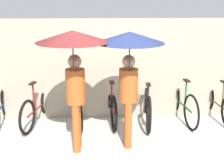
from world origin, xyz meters
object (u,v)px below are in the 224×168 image
parked_bicycle_1 (38,107)px  parked_bicycle_3 (111,104)px  parked_bicycle_4 (147,105)px  pedestrian_center (129,55)px  parked_bicycle_5 (182,103)px  parked_bicycle_6 (217,103)px  parked_bicycle_2 (74,105)px  pedestrian_leading (73,55)px  parked_bicycle_0 (1,106)px

parked_bicycle_1 → parked_bicycle_3: size_ratio=0.95×
parked_bicycle_4 → pedestrian_center: pedestrian_center is taller
parked_bicycle_1 → parked_bicycle_3: bearing=-74.8°
parked_bicycle_5 → parked_bicycle_6: parked_bicycle_5 is taller
parked_bicycle_1 → parked_bicycle_2: bearing=-78.4°
parked_bicycle_2 → parked_bicycle_4: 1.51m
parked_bicycle_3 → parked_bicycle_4: bearing=-102.5°
parked_bicycle_2 → parked_bicycle_6: size_ratio=0.95×
parked_bicycle_3 → parked_bicycle_6: size_ratio=0.98×
parked_bicycle_6 → pedestrian_center: bearing=113.9°
parked_bicycle_4 → pedestrian_center: size_ratio=0.87×
parked_bicycle_2 → pedestrian_leading: pedestrian_leading is taller
pedestrian_leading → pedestrian_center: (0.89, 0.11, -0.03)m
parked_bicycle_4 → parked_bicycle_0: bearing=94.8°
parked_bicycle_0 → parked_bicycle_5: parked_bicycle_5 is taller
pedestrian_leading → parked_bicycle_0: bearing=-34.1°
parked_bicycle_5 → parked_bicycle_2: bearing=84.4°
parked_bicycle_6 → pedestrian_center: (-2.00, -1.17, 1.27)m
parked_bicycle_2 → parked_bicycle_4: (1.51, -0.02, -0.00)m
parked_bicycle_0 → parked_bicycle_6: parked_bicycle_0 is taller
parked_bicycle_3 → parked_bicycle_5: 1.50m
parked_bicycle_1 → parked_bicycle_4: (2.25, -0.04, 0.02)m
parked_bicycle_4 → parked_bicycle_6: 1.50m
pedestrian_center → parked_bicycle_5: bearing=-134.0°
parked_bicycle_3 → parked_bicycle_1: bearing=88.1°
parked_bicycle_1 → parked_bicycle_5: bearing=-76.5°
parked_bicycle_0 → parked_bicycle_2: 1.50m
parked_bicycle_5 → parked_bicycle_4: bearing=89.3°
parked_bicycle_3 → pedestrian_leading: 1.98m
parked_bicycle_2 → parked_bicycle_5: parked_bicycle_5 is taller
pedestrian_leading → pedestrian_center: size_ratio=1.02×
parked_bicycle_2 → parked_bicycle_6: (3.01, 0.01, -0.00)m
parked_bicycle_2 → parked_bicycle_5: 2.26m
parked_bicycle_2 → parked_bicycle_5: bearing=-101.5°
parked_bicycle_2 → parked_bicycle_4: bearing=-104.0°
parked_bicycle_1 → parked_bicycle_3: 1.50m
parked_bicycle_5 → pedestrian_center: bearing=127.2°
parked_bicycle_5 → parked_bicycle_1: bearing=83.8°
parked_bicycle_0 → pedestrian_leading: bearing=-133.9°
parked_bicycle_0 → parked_bicycle_4: parked_bicycle_0 is taller
parked_bicycle_1 → parked_bicycle_6: (3.76, 0.00, 0.02)m
parked_bicycle_4 → parked_bicycle_5: (0.75, 0.08, 0.00)m
parked_bicycle_0 → parked_bicycle_4: 3.01m
parked_bicycle_2 → parked_bicycle_1: bearing=76.0°
parked_bicycle_2 → parked_bicycle_6: parked_bicycle_6 is taller
parked_bicycle_2 → parked_bicycle_6: 3.01m
parked_bicycle_5 → parked_bicycle_6: (0.75, -0.05, -0.00)m
parked_bicycle_6 → pedestrian_leading: pedestrian_leading is taller
parked_bicycle_2 → parked_bicycle_5: (2.26, 0.06, -0.00)m
parked_bicycle_2 → parked_bicycle_4: size_ratio=0.97×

